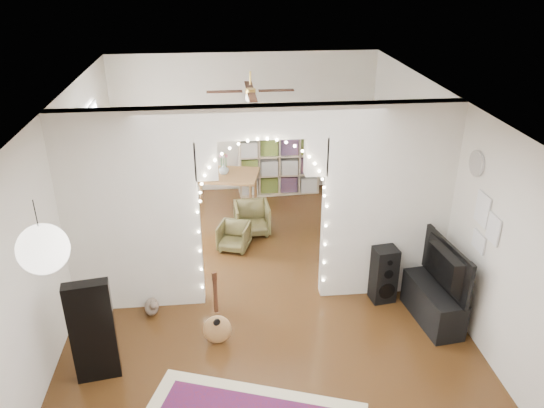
{
  "coord_description": "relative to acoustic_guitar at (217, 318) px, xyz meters",
  "views": [
    {
      "loc": [
        -0.5,
        -6.11,
        4.32
      ],
      "look_at": [
        0.16,
        0.3,
        1.26
      ],
      "focal_mm": 35.0,
      "sensor_mm": 36.0,
      "label": 1
    }
  ],
  "objects": [
    {
      "name": "floor",
      "position": [
        0.63,
        0.94,
        -0.38
      ],
      "size": [
        7.5,
        7.5,
        0.0
      ],
      "primitive_type": "plane",
      "color": "black",
      "rests_on": "ground"
    },
    {
      "name": "ceiling",
      "position": [
        0.63,
        0.94,
        2.32
      ],
      "size": [
        5.0,
        7.5,
        0.02
      ],
      "primitive_type": "cube",
      "color": "white",
      "rests_on": "wall_back"
    },
    {
      "name": "wall_back",
      "position": [
        0.63,
        4.69,
        0.97
      ],
      "size": [
        5.0,
        0.02,
        2.7
      ],
      "primitive_type": "cube",
      "color": "silver",
      "rests_on": "floor"
    },
    {
      "name": "wall_left",
      "position": [
        -1.87,
        0.94,
        0.97
      ],
      "size": [
        0.02,
        7.5,
        2.7
      ],
      "primitive_type": "cube",
      "color": "silver",
      "rests_on": "floor"
    },
    {
      "name": "wall_right",
      "position": [
        3.13,
        0.94,
        0.97
      ],
      "size": [
        0.02,
        7.5,
        2.7
      ],
      "primitive_type": "cube",
      "color": "silver",
      "rests_on": "floor"
    },
    {
      "name": "divider_wall",
      "position": [
        0.63,
        0.94,
        1.05
      ],
      "size": [
        5.0,
        0.2,
        2.7
      ],
      "color": "silver",
      "rests_on": "floor"
    },
    {
      "name": "fairy_lights",
      "position": [
        0.63,
        0.81,
        1.17
      ],
      "size": [
        1.64,
        0.04,
        1.6
      ],
      "primitive_type": null,
      "color": "#FFEABF",
      "rests_on": "divider_wall"
    },
    {
      "name": "window",
      "position": [
        -1.84,
        2.74,
        1.12
      ],
      "size": [
        0.04,
        1.2,
        1.4
      ],
      "primitive_type": "cube",
      "color": "white",
      "rests_on": "wall_left"
    },
    {
      "name": "wall_clock",
      "position": [
        3.11,
        0.34,
        1.72
      ],
      "size": [
        0.03,
        0.31,
        0.31
      ],
      "primitive_type": "cylinder",
      "rotation": [
        0.0,
        1.57,
        0.0
      ],
      "color": "white",
      "rests_on": "wall_right"
    },
    {
      "name": "picture_frames",
      "position": [
        3.11,
        -0.06,
        1.12
      ],
      "size": [
        0.02,
        0.5,
        0.7
      ],
      "primitive_type": null,
      "color": "white",
      "rests_on": "wall_right"
    },
    {
      "name": "paper_lantern",
      "position": [
        -1.27,
        -1.46,
        1.87
      ],
      "size": [
        0.4,
        0.4,
        0.4
      ],
      "primitive_type": "sphere",
      "color": "white",
      "rests_on": "ceiling"
    },
    {
      "name": "ceiling_fan",
      "position": [
        0.63,
        2.94,
        2.02
      ],
      "size": [
        1.1,
        1.1,
        0.3
      ],
      "primitive_type": null,
      "color": "gold",
      "rests_on": "ceiling"
    },
    {
      "name": "guitar_case",
      "position": [
        -1.33,
        -0.42,
        0.24
      ],
      "size": [
        0.49,
        0.23,
        1.24
      ],
      "primitive_type": "cube",
      "rotation": [
        0.0,
        0.0,
        0.16
      ],
      "color": "black",
      "rests_on": "floor"
    },
    {
      "name": "acoustic_guitar",
      "position": [
        0.0,
        0.0,
        0.0
      ],
      "size": [
        0.36,
        0.25,
        0.86
      ],
      "rotation": [
        0.0,
        0.0,
        0.42
      ],
      "color": "#B17747",
      "rests_on": "floor"
    },
    {
      "name": "tabby_cat",
      "position": [
        -0.85,
        0.68,
        -0.26
      ],
      "size": [
        0.29,
        0.42,
        0.29
      ],
      "rotation": [
        0.0,
        0.0,
        0.43
      ],
      "color": "brown",
      "rests_on": "floor"
    },
    {
      "name": "floor_speaker",
      "position": [
        2.25,
        0.69,
        0.02
      ],
      "size": [
        0.34,
        0.31,
        0.8
      ],
      "rotation": [
        0.0,
        0.0,
        0.13
      ],
      "color": "black",
      "rests_on": "floor"
    },
    {
      "name": "media_console",
      "position": [
        2.76,
        0.18,
        -0.13
      ],
      "size": [
        0.52,
        1.04,
        0.5
      ],
      "primitive_type": "cube",
      "rotation": [
        0.0,
        0.0,
        0.12
      ],
      "color": "black",
      "rests_on": "floor"
    },
    {
      "name": "tv",
      "position": [
        2.76,
        0.18,
        0.43
      ],
      "size": [
        0.27,
        1.08,
        0.62
      ],
      "primitive_type": "imported",
      "rotation": [
        0.0,
        0.0,
        1.69
      ],
      "color": "black",
      "rests_on": "media_console"
    },
    {
      "name": "bookcase",
      "position": [
        1.25,
        4.44,
        0.42
      ],
      "size": [
        1.58,
        0.48,
        1.6
      ],
      "primitive_type": "cube",
      "rotation": [
        0.0,
        0.0,
        0.06
      ],
      "color": "#CDB495",
      "rests_on": "floor"
    },
    {
      "name": "dining_table",
      "position": [
        0.18,
        3.65,
        0.31
      ],
      "size": [
        1.34,
        1.03,
        0.76
      ],
      "rotation": [
        0.0,
        0.0,
        -0.21
      ],
      "color": "olive",
      "rests_on": "floor"
    },
    {
      "name": "flower_vase",
      "position": [
        0.18,
        3.65,
        0.47
      ],
      "size": [
        0.22,
        0.22,
        0.19
      ],
      "primitive_type": "imported",
      "rotation": [
        0.0,
        0.0,
        -0.21
      ],
      "color": "silver",
      "rests_on": "dining_table"
    },
    {
      "name": "dining_chair_left",
      "position": [
        0.29,
        2.29,
        -0.16
      ],
      "size": [
        0.59,
        0.6,
        0.44
      ],
      "primitive_type": "imported",
      "rotation": [
        0.0,
        0.0,
        -0.33
      ],
      "color": "brown",
      "rests_on": "floor"
    },
    {
      "name": "dining_chair_right",
      "position": [
        0.61,
        2.8,
        -0.11
      ],
      "size": [
        0.6,
        0.62,
        0.53
      ],
      "primitive_type": "imported",
      "rotation": [
        0.0,
        0.0,
        0.06
      ],
      "color": "brown",
      "rests_on": "floor"
    }
  ]
}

